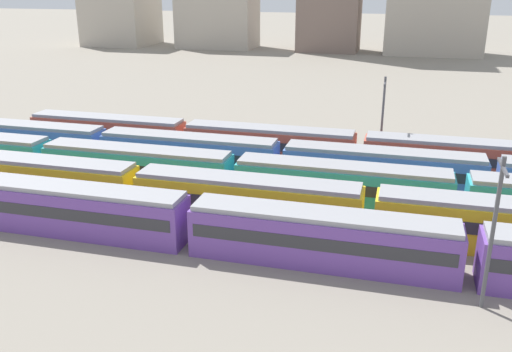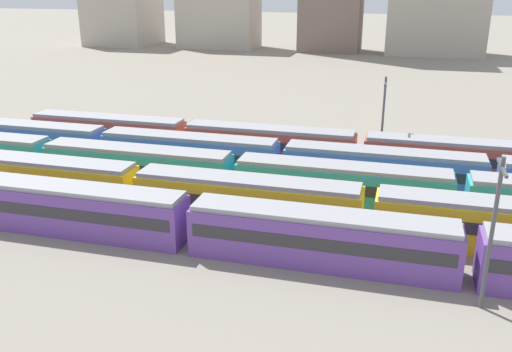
% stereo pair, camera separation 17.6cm
% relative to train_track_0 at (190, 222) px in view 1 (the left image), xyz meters
% --- Properties ---
extents(ground_plane, '(600.00, 600.00, 0.00)m').
position_rel_train_track_0_xyz_m(ground_plane, '(-18.43, 10.40, -1.90)').
color(ground_plane, gray).
extents(train_track_0, '(74.70, 3.06, 3.75)m').
position_rel_train_track_0_xyz_m(train_track_0, '(0.00, 0.00, 0.00)').
color(train_track_0, '#6B429E').
rests_on(train_track_0, ground_plane).
extents(train_track_2, '(112.50, 3.06, 3.75)m').
position_rel_train_track_0_xyz_m(train_track_2, '(19.01, 10.40, 0.00)').
color(train_track_2, teal).
rests_on(train_track_2, ground_plane).
extents(train_track_3, '(74.70, 3.06, 3.75)m').
position_rel_train_track_0_xyz_m(train_track_3, '(3.18, 15.60, 0.00)').
color(train_track_3, '#4C70BC').
rests_on(train_track_3, ground_plane).
extents(train_track_4, '(74.70, 3.06, 3.75)m').
position_rel_train_track_0_xyz_m(train_track_4, '(10.14, 20.80, 0.00)').
color(train_track_4, '#BC4C38').
rests_on(train_track_4, ground_plane).
extents(catenary_pole_0, '(0.24, 3.20, 9.30)m').
position_rel_train_track_0_xyz_m(catenary_pole_0, '(19.43, -2.82, 3.28)').
color(catenary_pole_0, '#4C4C51').
rests_on(catenary_pole_0, ground_plane).
extents(catenary_pole_1, '(0.24, 3.20, 9.00)m').
position_rel_train_track_0_xyz_m(catenary_pole_1, '(12.03, 23.99, 3.13)').
color(catenary_pole_1, '#4C4C51').
rests_on(catenary_pole_1, ground_plane).
extents(distant_building_0, '(18.27, 18.61, 22.60)m').
position_rel_train_track_0_xyz_m(distant_building_0, '(-69.30, 120.35, 9.39)').
color(distant_building_0, '#B2A899').
rests_on(distant_building_0, ground_plane).
extents(distant_building_1, '(21.50, 13.53, 22.28)m').
position_rel_train_track_0_xyz_m(distant_building_1, '(-38.96, 120.35, 9.24)').
color(distant_building_1, '#B2A899').
rests_on(distant_building_1, ground_plane).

